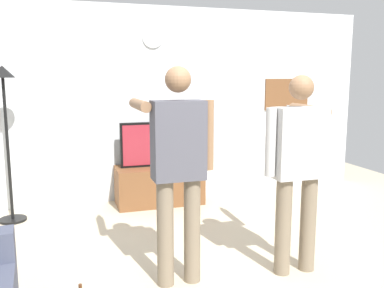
{
  "coord_description": "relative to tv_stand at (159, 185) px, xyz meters",
  "views": [
    {
      "loc": [
        -1.28,
        -2.85,
        1.74
      ],
      "look_at": [
        -0.02,
        1.2,
        1.05
      ],
      "focal_mm": 38.89,
      "sensor_mm": 36.0,
      "label": 1
    }
  ],
  "objects": [
    {
      "name": "back_wall",
      "position": [
        0.05,
        0.35,
        1.09
      ],
      "size": [
        6.4,
        0.1,
        2.7
      ],
      "primitive_type": "cube",
      "color": "silver",
      "rests_on": "ground_plane"
    },
    {
      "name": "tv_stand",
      "position": [
        0.0,
        0.0,
        0.0
      ],
      "size": [
        1.17,
        0.57,
        0.52
      ],
      "color": "brown",
      "rests_on": "ground_plane"
    },
    {
      "name": "television",
      "position": [
        0.0,
        0.05,
        0.57
      ],
      "size": [
        1.03,
        0.07,
        0.61
      ],
      "color": "black",
      "rests_on": "tv_stand"
    },
    {
      "name": "wall_clock",
      "position": [
        0.0,
        0.29,
        2.0
      ],
      "size": [
        0.28,
        0.03,
        0.28
      ],
      "primitive_type": "cylinder",
      "rotation": [
        1.57,
        0.0,
        0.0
      ],
      "color": "white"
    },
    {
      "name": "framed_picture",
      "position": [
        2.1,
        0.3,
        1.2
      ],
      "size": [
        0.73,
        0.04,
        0.48
      ],
      "primitive_type": "cube",
      "color": "brown"
    },
    {
      "name": "floor_lamp",
      "position": [
        -1.87,
        -0.16,
        1.07
      ],
      "size": [
        0.32,
        0.32,
        1.87
      ],
      "color": "black",
      "rests_on": "ground_plane"
    },
    {
      "name": "person_standing_nearer_lamp",
      "position": [
        -0.34,
        -2.23,
        0.78
      ],
      "size": [
        0.6,
        0.78,
        1.82
      ],
      "color": "#7A6B56",
      "rests_on": "ground_plane"
    },
    {
      "name": "person_standing_nearer_couch",
      "position": [
        0.71,
        -2.34,
        0.74
      ],
      "size": [
        0.64,
        0.78,
        1.75
      ],
      "color": "#7A6B56",
      "rests_on": "ground_plane"
    }
  ]
}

